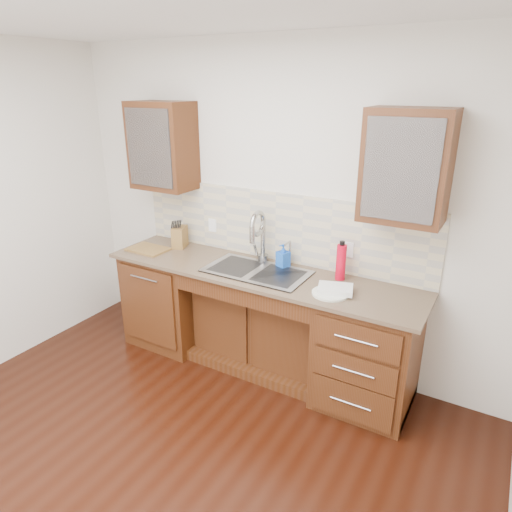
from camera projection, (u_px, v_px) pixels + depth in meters
The scene contains 24 objects.
ground at pixel (146, 485), 2.90m from camera, with size 4.00×3.50×0.10m, color black.
wall_back at pixel (280, 208), 3.85m from camera, with size 4.00×0.10×2.70m, color silver.
base_cabinet_left at pixel (172, 297), 4.33m from camera, with size 0.70×0.62×0.88m, color #593014.
base_cabinet_center at pixel (263, 326), 3.99m from camera, with size 1.20×0.44×0.70m, color #593014.
base_cabinet_right at pixel (367, 352), 3.44m from camera, with size 0.70×0.62×0.88m, color #593014.
countertop at pixel (258, 273), 3.71m from camera, with size 2.70×0.65×0.03m, color #84705B.
backsplash at pixel (276, 227), 3.86m from camera, with size 2.70×0.02×0.59m, color beige.
sink at pixel (257, 281), 3.73m from camera, with size 0.84×0.46×0.19m, color #9E9EA5.
faucet at pixel (263, 239), 3.84m from camera, with size 0.04×0.04×0.40m, color #999993.
filter_tap at pixel (290, 253), 3.76m from camera, with size 0.02×0.02×0.24m, color #999993.
upper_cabinet_left at pixel (163, 146), 4.00m from camera, with size 0.55×0.34×0.75m, color #593014.
upper_cabinet_right at pixel (407, 167), 3.02m from camera, with size 0.55×0.34×0.75m, color #593014.
outlet_left at pixel (212, 225), 4.18m from camera, with size 0.08×0.01×0.12m, color white.
outlet_right at pixel (348, 250), 3.57m from camera, with size 0.08×0.01×0.12m, color white.
soap_bottle at pixel (283, 256), 3.76m from camera, with size 0.09×0.09×0.20m, color blue.
water_bottle at pixel (341, 262), 3.51m from camera, with size 0.08×0.08×0.28m, color red.
plate at pixel (330, 293), 3.30m from camera, with size 0.27×0.27×0.01m, color silver.
dish_towel at pixel (335, 289), 3.31m from camera, with size 0.25×0.18×0.04m, color silver.
knife_block at pixel (180, 237), 4.23m from camera, with size 0.11×0.17×0.19m, color brown.
cutting_board at pixel (148, 249), 4.17m from camera, with size 0.36×0.25×0.02m, color #964C21.
cup_left_a at pixel (155, 151), 4.06m from camera, with size 0.12×0.12×0.10m, color white.
cup_left_b at pixel (176, 154), 3.95m from camera, with size 0.09×0.09×0.09m, color white.
cup_right_a at pixel (393, 174), 3.08m from camera, with size 0.11×0.11×0.09m, color white.
cup_right_b at pixel (420, 175), 2.99m from camera, with size 0.11×0.11×0.10m, color white.
Camera 1 is at (1.70, -1.54, 2.34)m, focal length 32.00 mm.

